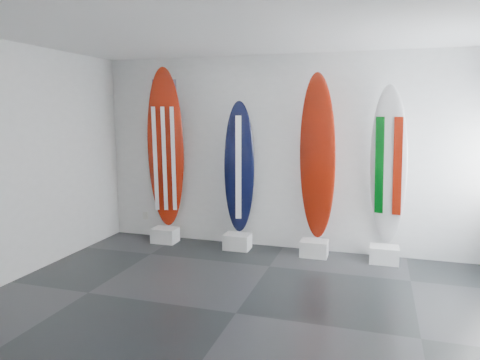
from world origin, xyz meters
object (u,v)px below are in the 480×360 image
(surfboard_swiss, at_px, (317,158))
(surfboard_navy, at_px, (239,168))
(surfboard_usa, at_px, (166,149))
(surfboard_italy, at_px, (388,167))

(surfboard_swiss, bearing_deg, surfboard_navy, -166.39)
(surfboard_usa, height_order, surfboard_italy, surfboard_usa)
(surfboard_navy, bearing_deg, surfboard_usa, 163.73)
(surfboard_navy, height_order, surfboard_italy, surfboard_italy)
(surfboard_navy, bearing_deg, surfboard_swiss, -16.27)
(surfboard_usa, xyz_separation_m, surfboard_swiss, (2.46, 0.00, -0.07))
(surfboard_usa, bearing_deg, surfboard_swiss, -16.09)
(surfboard_navy, distance_m, surfboard_italy, 2.20)
(surfboard_usa, relative_size, surfboard_navy, 1.26)
(surfboard_navy, distance_m, surfboard_swiss, 1.22)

